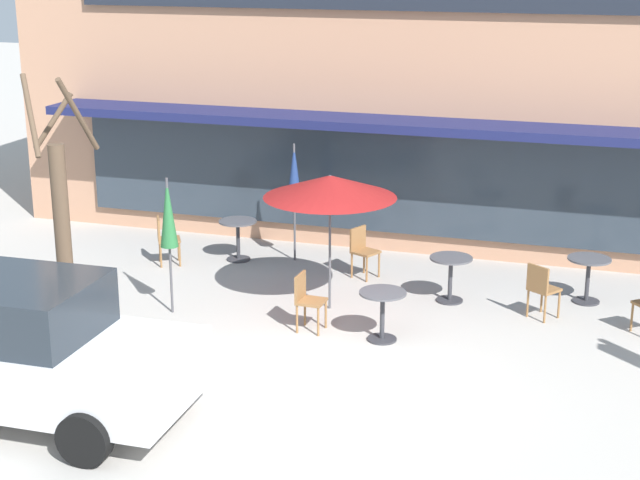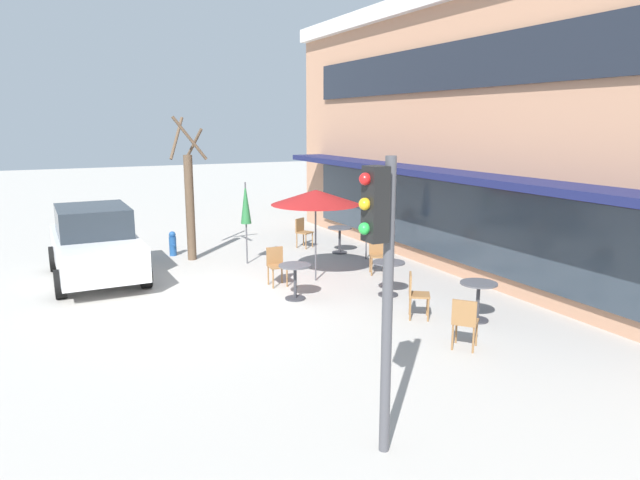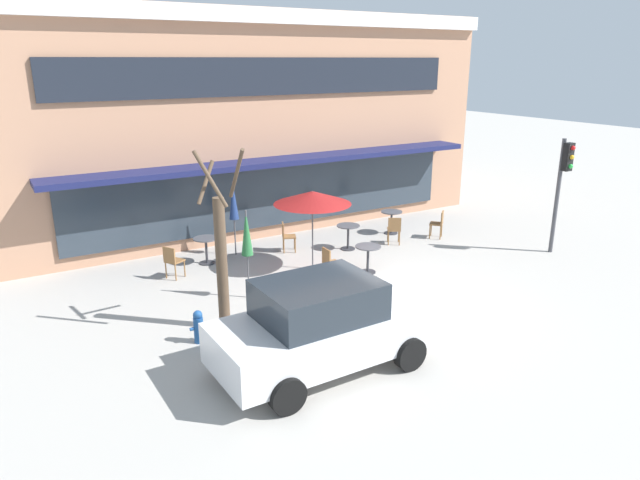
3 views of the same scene
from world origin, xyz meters
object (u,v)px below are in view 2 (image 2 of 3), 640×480
Objects in this scene: cafe_table_by_tree at (340,236)px; cafe_chair_4 at (276,263)px; parked_sedan at (95,243)px; patio_umbrella_cream_folded at (316,197)px; cafe_table_streetside at (295,276)px; patio_umbrella_corner_open at (367,201)px; cafe_table_near_wall at (478,295)px; cafe_chair_3 at (378,253)px; street_tree at (190,200)px; traffic_light_pole at (381,259)px; cafe_chair_0 at (303,230)px; cafe_table_mid_patio at (389,273)px; fire_hydrant at (173,243)px; cafe_chair_1 at (465,320)px; cafe_chair_2 at (415,292)px; patio_umbrella_green_folded at (246,204)px.

cafe_chair_4 is (2.31, -2.90, 0.01)m from cafe_table_by_tree.
patio_umbrella_cream_folded is at bearing 61.90° from parked_sedan.
cafe_table_streetside is 0.35× the size of patio_umbrella_corner_open.
cafe_chair_3 is at bearing 178.01° from cafe_table_near_wall.
cafe_table_streetside is 5.18m from parked_sedan.
traffic_light_pole is at bearing -2.05° from street_tree.
cafe_chair_0 is at bearing -173.17° from cafe_chair_3.
cafe_chair_3 is at bearing 155.68° from cafe_table_mid_patio.
cafe_table_streetside and cafe_table_by_tree have the same top height.
fire_hydrant is (-1.80, -4.44, -0.16)m from cafe_table_by_tree.
cafe_table_by_tree is 4.79m from fire_hydrant.
cafe_chair_1 is 1.00× the size of cafe_chair_4.
cafe_table_by_tree is 0.19× the size of street_tree.
cafe_chair_2 is at bearing 139.46° from traffic_light_pole.
cafe_chair_0 is at bearing 118.64° from patio_umbrella_green_folded.
cafe_chair_4 is at bearing -93.42° from patio_umbrella_cream_folded.
cafe_chair_0 is 3.64m from cafe_chair_3.
parked_sedan is 2.83m from street_tree.
patio_umbrella_corner_open reaches higher than cafe_table_by_tree.
patio_umbrella_cream_folded is (-3.93, -1.56, 1.51)m from cafe_table_near_wall.
patio_umbrella_cream_folded is at bearing -175.58° from cafe_chair_1.
cafe_chair_1 is (4.94, 0.38, -1.50)m from patio_umbrella_cream_folded.
cafe_table_near_wall is at bearing -3.25° from cafe_table_by_tree.
patio_umbrella_green_folded is 0.56× the size of street_tree.
patio_umbrella_green_folded is at bearing 170.20° from traffic_light_pole.
cafe_chair_1 is 3.93m from traffic_light_pole.
patio_umbrella_green_folded is at bearing 87.40° from parked_sedan.
patio_umbrella_green_folded is 3.12× the size of fire_hydrant.
patio_umbrella_corner_open is 6.65m from cafe_chair_1.
cafe_table_streetside is 0.22× the size of traffic_light_pole.
patio_umbrella_cream_folded is at bearing 32.01° from street_tree.
cafe_chair_4 is at bearing 18.99° from street_tree.
cafe_table_near_wall and cafe_table_mid_patio have the same top height.
cafe_table_streetside is at bearing 45.23° from parked_sedan.
cafe_chair_0 reaches higher than fire_hydrant.
parked_sedan is (-6.44, -6.26, 0.36)m from cafe_table_near_wall.
cafe_chair_0 reaches higher than cafe_table_mid_patio.
street_tree is (-6.72, -2.73, 1.14)m from cafe_chair_2.
parked_sedan is at bearing -91.24° from cafe_table_by_tree.
cafe_table_mid_patio is at bearing -3.64° from cafe_chair_0.
cafe_table_streetside is 0.35× the size of patio_umbrella_cream_folded.
cafe_chair_3 is at bearing 67.96° from parked_sedan.
fire_hydrant is (-1.83, -1.60, -1.27)m from patio_umbrella_green_folded.
parked_sedan reaches higher than cafe_chair_0.
patio_umbrella_corner_open is at bearing 172.92° from cafe_table_near_wall.
fire_hydrant is at bearing -120.63° from patio_umbrella_corner_open.
patio_umbrella_green_folded reaches higher than cafe_chair_1.
street_tree is at bearing -104.89° from cafe_table_by_tree.
cafe_table_mid_patio is 6.88m from fire_hydrant.
cafe_table_mid_patio is 0.22× the size of traffic_light_pole.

